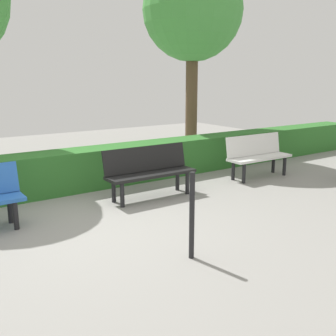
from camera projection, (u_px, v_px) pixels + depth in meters
ground_plane at (89, 224)px, 5.47m from camera, size 18.48×18.48×0.00m
bench_white at (257, 154)px, 7.96m from camera, size 1.46×0.48×0.86m
bench_black at (149, 169)px, 6.60m from camera, size 1.58×0.47×0.86m
hedge_row at (112, 165)px, 7.49m from camera, size 14.48×0.65×0.73m
tree_near at (193, 12)px, 9.53m from camera, size 2.45×2.45×4.83m
railing_post_mid at (192, 216)px, 4.33m from camera, size 0.06×0.06×1.00m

